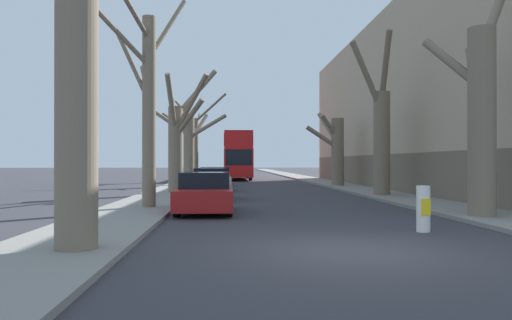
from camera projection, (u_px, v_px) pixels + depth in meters
The scene contains 18 objects.
ground_plane at pixel (352, 251), 9.44m from camera, with size 300.00×300.00×0.00m, color #333338.
sidewalk_left at pixel (201, 176), 59.06m from camera, with size 2.62×120.00×0.12m, color gray.
sidewalk_right at pixel (294, 176), 59.67m from camera, with size 2.62×120.00×0.12m, color gray.
building_facade_right at pixel (449, 105), 32.09m from camera, with size 10.08×36.98×10.78m.
street_tree_left_0 at pixel (75, 37), 9.07m from camera, with size 3.37×1.72×8.40m.
street_tree_left_1 at pixel (146, 97), 17.51m from camera, with size 3.32×4.79×8.04m.
street_tree_left_2 at pixel (178, 139), 26.18m from camera, with size 2.58×2.90×6.76m.
street_tree_left_3 at pixel (189, 146), 35.30m from camera, with size 5.48×2.27×5.57m.
street_tree_left_4 at pixel (195, 143), 43.68m from camera, with size 5.70×3.24×7.70m.
street_tree_right_0 at pixel (481, 112), 14.69m from camera, with size 2.65×2.12×7.63m.
street_tree_right_1 at pixel (381, 133), 24.08m from camera, with size 2.40×3.81×7.74m.
street_tree_right_2 at pixel (336, 149), 34.11m from camera, with size 2.63×3.25×5.31m.
double_decker_bus at pixel (238, 154), 49.27m from camera, with size 2.62×11.47×4.52m.
parked_car_0 at pixel (205, 193), 16.68m from camera, with size 1.83×4.03×1.35m.
parked_car_1 at pixel (211, 185), 22.75m from camera, with size 1.70×4.07×1.43m.
parked_car_2 at pixel (215, 180), 29.34m from camera, with size 1.89×4.59×1.41m.
parked_car_3 at pixel (217, 177), 35.62m from camera, with size 1.77×4.10×1.33m.
traffic_bollard at pixel (423, 209), 12.08m from camera, with size 0.33×0.34×1.12m.
Camera 1 is at (-2.35, -9.34, 1.68)m, focal length 35.00 mm.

